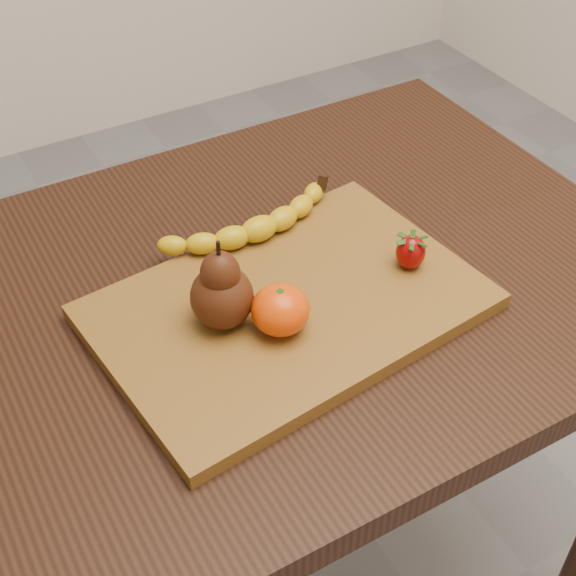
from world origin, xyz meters
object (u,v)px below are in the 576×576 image
pear (221,283)px  mandarin (280,310)px  cutting_board (288,307)px  table (268,337)px

pear → mandarin: 0.07m
cutting_board → pear: pear is taller
cutting_board → table: bearing=80.1°
table → mandarin: (-0.03, -0.10, 0.15)m
table → pear: size_ratio=8.74×
table → pear: pear is taller
cutting_board → pear: (-0.08, 0.01, 0.07)m
cutting_board → pear: bearing=168.7°
mandarin → pear: bearing=139.5°
table → cutting_board: (-0.00, -0.06, 0.11)m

